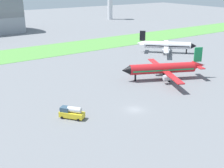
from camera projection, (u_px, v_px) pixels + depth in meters
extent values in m
plane|color=slate|center=(135.00, 110.00, 84.30)|extent=(600.00, 600.00, 0.00)
cube|color=#549342|center=(28.00, 53.00, 148.72)|extent=(360.00, 28.00, 0.08)
cylinder|color=red|center=(162.00, 68.00, 108.56)|extent=(23.23, 13.13, 3.64)
cone|color=black|center=(126.00, 70.00, 106.26)|extent=(4.49, 4.62, 3.57)
cone|color=red|center=(199.00, 65.00, 110.82)|extent=(5.57, 4.90, 3.28)
cube|color=#198C4C|center=(162.00, 69.00, 108.65)|extent=(22.05, 12.65, 0.51)
cube|color=red|center=(172.00, 77.00, 101.50)|extent=(8.65, 15.44, 0.36)
cube|color=red|center=(157.00, 64.00, 116.27)|extent=(8.65, 15.44, 0.36)
cylinder|color=#B7BABF|center=(169.00, 78.00, 104.58)|extent=(4.45, 3.46, 2.00)
cylinder|color=#B7BABF|center=(159.00, 70.00, 114.03)|extent=(4.45, 3.46, 2.00)
cube|color=#198C4C|center=(198.00, 55.00, 109.40)|extent=(2.90, 1.62, 5.30)
cube|color=red|center=(200.00, 67.00, 108.58)|extent=(3.72, 5.04, 0.29)
cube|color=red|center=(194.00, 64.00, 112.89)|extent=(3.72, 5.04, 0.29)
cylinder|color=black|center=(135.00, 78.00, 107.81)|extent=(0.66, 0.66, 2.32)
cylinder|color=black|center=(169.00, 78.00, 107.16)|extent=(0.66, 0.66, 2.32)
cylinder|color=black|center=(164.00, 74.00, 112.48)|extent=(0.66, 0.66, 2.32)
cylinder|color=white|center=(167.00, 45.00, 148.59)|extent=(18.22, 18.02, 3.40)
cone|color=black|center=(193.00, 46.00, 146.62)|extent=(4.53, 4.54, 3.33)
cone|color=white|center=(141.00, 43.00, 150.52)|extent=(5.22, 5.21, 3.06)
cube|color=black|center=(167.00, 46.00, 148.67)|extent=(17.38, 17.20, 0.48)
cube|color=white|center=(166.00, 43.00, 155.79)|extent=(11.94, 12.07, 0.34)
cube|color=white|center=(166.00, 49.00, 141.98)|extent=(11.94, 12.07, 0.34)
cylinder|color=#B7BABF|center=(166.00, 47.00, 153.70)|extent=(3.95, 3.93, 1.87)
cylinder|color=#B7BABF|center=(166.00, 51.00, 144.86)|extent=(3.95, 3.93, 1.87)
cube|color=black|center=(143.00, 36.00, 149.20)|extent=(2.27, 2.24, 4.94)
cube|color=white|center=(143.00, 43.00, 152.46)|extent=(4.35, 4.38, 0.27)
cube|color=white|center=(142.00, 44.00, 148.44)|extent=(4.35, 4.38, 0.27)
cylinder|color=black|center=(186.00, 51.00, 148.02)|extent=(0.61, 0.61, 2.16)
cylinder|color=black|center=(164.00, 49.00, 152.23)|extent=(0.61, 0.61, 2.16)
cylinder|color=black|center=(164.00, 52.00, 147.26)|extent=(0.61, 0.61, 2.16)
cube|color=yellow|center=(72.00, 114.00, 78.76)|extent=(5.85, 6.63, 1.40)
cylinder|color=silver|center=(74.00, 110.00, 78.05)|extent=(3.39, 3.78, 1.54)
cube|color=#334C60|center=(65.00, 109.00, 78.86)|extent=(3.02, 3.08, 1.20)
cylinder|color=black|center=(62.00, 118.00, 78.57)|extent=(0.62, 0.71, 0.70)
cylinder|color=black|center=(66.00, 114.00, 80.73)|extent=(0.62, 0.71, 0.70)
cylinder|color=black|center=(78.00, 120.00, 77.25)|extent=(0.62, 0.71, 0.70)
cylinder|color=black|center=(82.00, 116.00, 79.41)|extent=(0.62, 0.71, 0.70)
cylinder|color=silver|center=(110.00, 3.00, 271.76)|extent=(4.40, 4.40, 29.30)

